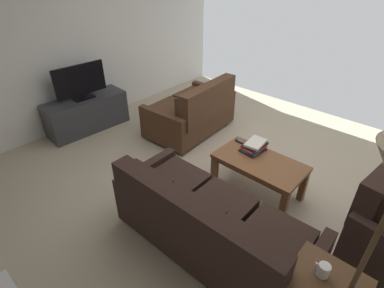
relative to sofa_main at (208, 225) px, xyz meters
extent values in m
cube|color=#B7A88E|center=(0.41, -1.02, -0.36)|extent=(5.91, 5.51, 0.01)
cube|color=white|center=(3.37, -1.02, 1.06)|extent=(0.12, 5.51, 2.85)
cylinder|color=black|center=(-0.77, -0.43, -0.33)|extent=(0.05, 0.05, 0.06)
cylinder|color=black|center=(0.78, -0.40, -0.33)|extent=(0.05, 0.05, 0.06)
cylinder|color=black|center=(0.77, 0.29, -0.33)|extent=(0.05, 0.05, 0.06)
cube|color=black|center=(0.00, -0.07, -0.12)|extent=(1.72, 0.84, 0.36)
cube|color=black|center=(-0.57, -0.10, 0.11)|extent=(0.54, 0.72, 0.10)
cube|color=black|center=(0.00, -0.09, 0.11)|extent=(0.54, 0.72, 0.10)
cube|color=black|center=(0.57, -0.08, 0.11)|extent=(0.54, 0.72, 0.10)
cube|color=black|center=(-0.01, 0.27, 0.25)|extent=(1.71, 0.21, 0.48)
cube|color=black|center=(-0.57, 0.15, 0.25)|extent=(0.52, 0.13, 0.34)
cube|color=black|center=(0.00, 0.16, 0.25)|extent=(0.52, 0.13, 0.34)
cube|color=black|center=(0.57, 0.17, 0.25)|extent=(0.52, 0.13, 0.34)
cube|color=black|center=(-0.90, -0.09, -0.05)|extent=(0.12, 0.81, 0.52)
cube|color=black|center=(0.91, -0.05, -0.05)|extent=(0.12, 0.81, 0.52)
cylinder|color=black|center=(2.13, -2.11, -0.33)|extent=(0.05, 0.05, 0.06)
cylinder|color=black|center=(2.06, -1.09, -0.33)|extent=(0.05, 0.05, 0.06)
cylinder|color=black|center=(1.41, -2.16, -0.33)|extent=(0.05, 0.05, 0.06)
cylinder|color=black|center=(1.34, -1.14, -0.33)|extent=(0.05, 0.05, 0.06)
cube|color=#4C301E|center=(1.73, -1.63, -0.12)|extent=(0.92, 1.23, 0.36)
cube|color=#4C301E|center=(1.77, -1.92, 0.11)|extent=(0.77, 0.60, 0.10)
cube|color=#4C301E|center=(1.73, -1.33, 0.11)|extent=(0.77, 0.60, 0.10)
cube|color=#4C301E|center=(1.37, -1.65, 0.27)|extent=(0.26, 1.19, 0.51)
cube|color=#4C301E|center=(1.50, -1.94, 0.27)|extent=(0.16, 0.54, 0.37)
cube|color=#4C301E|center=(1.46, -1.35, 0.27)|extent=(0.16, 0.54, 0.37)
cube|color=#4C301E|center=(1.77, -2.26, -0.05)|extent=(0.84, 0.16, 0.52)
cube|color=#4C301E|center=(1.69, -0.99, -0.05)|extent=(0.84, 0.16, 0.52)
cube|color=brown|center=(0.11, -1.06, 0.09)|extent=(1.01, 0.57, 0.04)
cube|color=brown|center=(0.11, -1.06, 0.04)|extent=(0.93, 0.51, 0.05)
cube|color=brown|center=(-0.35, -1.30, -0.15)|extent=(0.07, 0.07, 0.43)
cube|color=brown|center=(0.57, -1.30, -0.15)|extent=(0.07, 0.07, 0.43)
cube|color=brown|center=(-0.35, -0.82, -0.15)|extent=(0.07, 0.07, 0.43)
cube|color=brown|center=(0.57, -0.82, -0.15)|extent=(0.07, 0.07, 0.43)
cube|color=brown|center=(-1.05, 0.04, 0.23)|extent=(0.50, 0.50, 0.03)
cylinder|color=brown|center=(-0.83, -0.18, -0.07)|extent=(0.04, 0.04, 0.58)
cube|color=#38383D|center=(3.01, -0.55, -0.09)|extent=(0.52, 1.30, 0.55)
cube|color=black|center=(3.14, -0.55, -0.09)|extent=(0.08, 1.08, 0.33)
cube|color=black|center=(3.04, -0.43, -0.09)|extent=(0.21, 0.25, 0.06)
cube|color=black|center=(3.01, -0.55, 0.20)|extent=(0.22, 0.33, 0.02)
cube|color=black|center=(3.01, -0.55, 0.24)|extent=(0.04, 0.06, 0.06)
cube|color=black|center=(3.01, -0.55, 0.49)|extent=(0.08, 0.81, 0.47)
cube|color=black|center=(3.03, -0.55, 0.49)|extent=(0.05, 0.78, 0.44)
cylinder|color=black|center=(-1.02, -0.87, -0.33)|extent=(0.06, 0.06, 0.06)
cylinder|color=black|center=(-1.09, -1.36, -0.33)|extent=(0.06, 0.06, 0.06)
cube|color=black|center=(-1.05, -1.12, 0.28)|extent=(0.26, 0.67, 0.48)
cylinder|color=white|center=(-1.00, 0.00, 0.30)|extent=(0.08, 0.08, 0.10)
cube|color=white|center=(-0.94, 0.00, 0.30)|extent=(0.02, 0.01, 0.06)
cube|color=black|center=(0.29, -1.19, 0.11)|extent=(0.25, 0.31, 0.02)
cube|color=#385693|center=(0.28, -1.20, 0.13)|extent=(0.19, 0.30, 0.02)
cube|color=#C63833|center=(0.28, -1.19, 0.16)|extent=(0.24, 0.30, 0.02)
cube|color=black|center=(0.28, -1.21, 0.18)|extent=(0.21, 0.30, 0.03)
cube|color=silver|center=(0.27, -1.21, 0.21)|extent=(0.21, 0.30, 0.03)
cube|color=black|center=(0.49, -1.23, 0.12)|extent=(0.16, 0.05, 0.02)
cube|color=#59595B|center=(0.49, -1.23, 0.13)|extent=(0.11, 0.04, 0.00)
camera|label=1|loc=(-1.16, 1.48, 2.07)|focal=27.53mm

